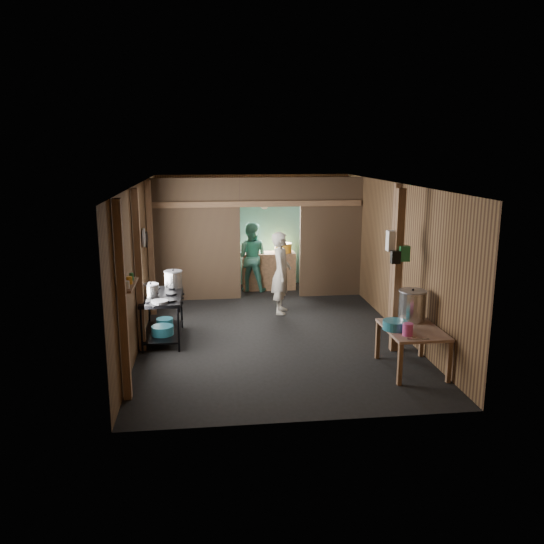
{
  "coord_description": "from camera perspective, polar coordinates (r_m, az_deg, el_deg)",
  "views": [
    {
      "loc": [
        -1.11,
        -9.46,
        3.18
      ],
      "look_at": [
        0.0,
        -0.2,
        1.1
      ],
      "focal_mm": 36.5,
      "sensor_mm": 36.0,
      "label": 1
    }
  ],
  "objects": [
    {
      "name": "wall_back",
      "position": [
        13.14,
        -1.92,
        4.35
      ],
      "size": [
        4.5,
        0.0,
        2.6
      ],
      "primitive_type": "cube",
      "color": "brown",
      "rests_on": "ground"
    },
    {
      "name": "blue_tub_front",
      "position": [
        9.43,
        -11.23,
        -5.92
      ],
      "size": [
        0.37,
        0.37,
        0.15
      ],
      "primitive_type": "cylinder",
      "color": "teal",
      "rests_on": "gas_range"
    },
    {
      "name": "floor",
      "position": [
        10.04,
        -0.14,
        -5.89
      ],
      "size": [
        4.5,
        7.0,
        0.0
      ],
      "primitive_type": "cube",
      "color": "black",
      "rests_on": "ground"
    },
    {
      "name": "prep_table",
      "position": [
        8.41,
        14.2,
        -7.72
      ],
      "size": [
        0.78,
        1.08,
        0.64
      ],
      "primitive_type": null,
      "color": "tan",
      "rests_on": "floor"
    },
    {
      "name": "bag_white",
      "position": [
        8.85,
        12.48,
        3.17
      ],
      "size": [
        0.22,
        0.15,
        0.32
      ],
      "primitive_type": "cube",
      "color": "white",
      "rests_on": "post_free"
    },
    {
      "name": "cross_beam",
      "position": [
        11.72,
        -1.38,
        7.04
      ],
      "size": [
        4.4,
        0.12,
        0.12
      ],
      "primitive_type": "cube",
      "color": "#A26D47",
      "rests_on": "wall_left"
    },
    {
      "name": "wall_clock",
      "position": [
        12.99,
        -0.8,
        6.93
      ],
      "size": [
        0.2,
        0.03,
        0.2
      ],
      "primitive_type": "cylinder",
      "rotation": [
        1.57,
        0.0,
        0.0
      ],
      "color": "white",
      "rests_on": "wall_back"
    },
    {
      "name": "ceiling",
      "position": [
        9.54,
        -0.14,
        9.09
      ],
      "size": [
        4.5,
        7.0,
        0.0
      ],
      "primitive_type": "cube",
      "color": "black",
      "rests_on": "ground"
    },
    {
      "name": "jar_yellow",
      "position": [
        7.63,
        -14.49,
        -0.84
      ],
      "size": [
        0.08,
        0.08,
        0.1
      ],
      "primitive_type": "cylinder",
      "color": "gold",
      "rests_on": "wall_shelf"
    },
    {
      "name": "knife",
      "position": [
        7.86,
        14.85,
        -6.7
      ],
      "size": [
        0.3,
        0.07,
        0.01
      ],
      "primitive_type": "cube",
      "rotation": [
        0.0,
        0.0,
        -0.11
      ],
      "color": "silver",
      "rests_on": "prep_table"
    },
    {
      "name": "jar_white",
      "position": [
        7.39,
        -14.74,
        -1.28
      ],
      "size": [
        0.07,
        0.07,
        0.1
      ],
      "primitive_type": "cylinder",
      "color": "white",
      "rests_on": "wall_shelf"
    },
    {
      "name": "yellow_tub",
      "position": [
        12.73,
        1.15,
        2.53
      ],
      "size": [
        0.39,
        0.39,
        0.22
      ],
      "primitive_type": "cylinder",
      "color": "gold",
      "rests_on": "back_counter"
    },
    {
      "name": "wall_shelf",
      "position": [
        7.64,
        -14.47,
        -1.31
      ],
      "size": [
        0.14,
        0.8,
        0.03
      ],
      "primitive_type": "cube",
      "color": "#A26D47",
      "rests_on": "wall_left"
    },
    {
      "name": "pan_lid_small",
      "position": [
        10.45,
        -12.82,
        3.28
      ],
      "size": [
        0.03,
        0.3,
        0.3
      ],
      "primitive_type": "cylinder",
      "rotation": [
        0.0,
        1.57,
        0.0
      ],
      "color": "black",
      "rests_on": "wall_left"
    },
    {
      "name": "gas_range",
      "position": [
        9.55,
        -11.19,
        -4.63
      ],
      "size": [
        0.69,
        1.34,
        0.79
      ],
      "primitive_type": null,
      "color": "black",
      "rests_on": "floor"
    },
    {
      "name": "stove_pot_med",
      "position": [
        9.38,
        -12.38,
        -1.89
      ],
      "size": [
        0.34,
        0.34,
        0.23
      ],
      "primitive_type": null,
      "rotation": [
        0.0,
        0.0,
        -0.3
      ],
      "color": "silver",
      "rests_on": "gas_range"
    },
    {
      "name": "wall_right",
      "position": [
        10.21,
        12.51,
        1.67
      ],
      "size": [
        0.0,
        7.0,
        2.6
      ],
      "primitive_type": "cube",
      "color": "brown",
      "rests_on": "ground"
    },
    {
      "name": "pan_lid_big",
      "position": [
        10.04,
        -13.07,
        3.48
      ],
      "size": [
        0.03,
        0.34,
        0.34
      ],
      "primitive_type": "cylinder",
      "rotation": [
        0.0,
        1.57,
        0.0
      ],
      "color": "gray",
      "rests_on": "wall_left"
    },
    {
      "name": "post_free",
      "position": [
        8.88,
        12.8,
        0.03
      ],
      "size": [
        0.12,
        0.12,
        2.6
      ],
      "primitive_type": "cube",
      "color": "#A26D47",
      "rests_on": "floor"
    },
    {
      "name": "turquoise_panel",
      "position": [
        13.09,
        -1.9,
        4.1
      ],
      "size": [
        4.4,
        0.06,
        2.5
      ],
      "primitive_type": "cube",
      "color": "#5FABA8",
      "rests_on": "wall_back"
    },
    {
      "name": "stove_saucepan",
      "position": [
        9.82,
        -12.13,
        -1.51
      ],
      "size": [
        0.16,
        0.16,
        0.1
      ],
      "primitive_type": "cylinder",
      "rotation": [
        0.0,
        0.0,
        0.02
      ],
      "color": "silver",
      "rests_on": "gas_range"
    },
    {
      "name": "partition_right",
      "position": [
        12.11,
        6.07,
        3.58
      ],
      "size": [
        1.35,
        0.1,
        2.6
      ],
      "primitive_type": "cube",
      "color": "brown",
      "rests_on": "floor"
    },
    {
      "name": "stove_pot_large",
      "position": [
        9.87,
        -10.14,
        -0.8
      ],
      "size": [
        0.36,
        0.36,
        0.33
      ],
      "primitive_type": null,
      "rotation": [
        0.0,
        0.0,
        0.13
      ],
      "color": "silver",
      "rests_on": "gas_range"
    },
    {
      "name": "frying_pan",
      "position": [
        8.95,
        -11.54,
        -3.03
      ],
      "size": [
        0.43,
        0.55,
        0.06
      ],
      "primitive_type": null,
      "rotation": [
        0.0,
        0.0,
        0.37
      ],
      "color": "gray",
      "rests_on": "gas_range"
    },
    {
      "name": "red_cup",
      "position": [
        12.65,
        -2.18,
        2.32
      ],
      "size": [
        0.13,
        0.13,
        0.16
      ],
      "primitive_type": "cylinder",
      "color": "#B90019",
      "rests_on": "back_counter"
    },
    {
      "name": "wall_left",
      "position": [
        9.71,
        -13.45,
        1.06
      ],
      "size": [
        0.0,
        7.0,
        2.6
      ],
      "primitive_type": "cube",
      "color": "brown",
      "rests_on": "ground"
    },
    {
      "name": "stock_pot",
      "position": [
        8.62,
        14.25,
        -3.42
      ],
      "size": [
        0.46,
        0.46,
        0.49
      ],
      "primitive_type": null,
      "rotation": [
        0.0,
        0.0,
        -0.09
      ],
      "color": "silver",
      "rests_on": "prep_table"
    },
    {
      "name": "partition_header",
      "position": [
        11.77,
        -0.18,
        8.29
      ],
      "size": [
        1.3,
        0.1,
        0.6
      ],
      "primitive_type": "cube",
      "color": "brown",
      "rests_on": "wall_back"
    },
    {
      "name": "back_counter",
      "position": [
        12.79,
        -0.34,
        0.14
      ],
      "size": [
        1.2,
        0.5,
        0.85
      ],
      "primitive_type": "cube",
      "color": "#A26D47",
      "rests_on": "floor"
    },
    {
      "name": "worker_back",
      "position": [
        12.56,
        -2.2,
        1.58
      ],
      "size": [
        0.89,
        0.77,
        1.57
      ],
      "primitive_type": "imported",
      "rotation": [
        0.0,
        0.0,
        2.88
      ],
      "color": "teal",
      "rests_on": "floor"
    },
    {
      "name": "wash_basin",
      "position": [
        8.19,
        12.56,
        -5.36
      ],
      "size": [
        0.37,
        0.37,
        0.13
      ],
      "primitive_type": "cylinder",
      "rotation": [
        0.0,
        0.0,
        0.06
      ],
      "color": "teal",
      "rests_on": "prep_table"
    },
    {
      "name": "jar_green",
      "position": [
        7.84,
        -14.29,
        -0.46
      ],
      "size": [
        0.06,
        0.06,
        0.1
      ],
      "primitive_type": "cylinder",
      "color": "#22783F",
      "rests_on": "wall_shelf"
    },
    {
      "name": "post_right",
      "position": [
        10.0,
        12.5,
        1.44
      ],
      "size": [
        0.1,
        0.12,
        2.6
      ],
      "primitive_type": "cube",
      "color": "#A26D47",
      "rests_on": "floor"
    },
    {
      "name": "blue_tub_back",
      "position": [
        9.93,
        -11.01,
        -5.05
      ],
      "size": [
        0.29,
        0.29,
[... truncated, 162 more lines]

